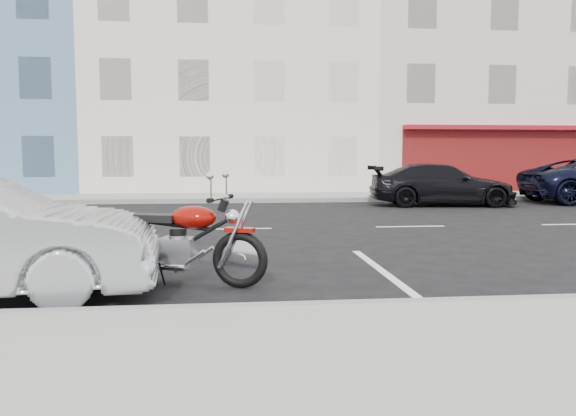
# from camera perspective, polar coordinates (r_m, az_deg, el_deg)

# --- Properties ---
(ground) EXTENTS (120.00, 120.00, 0.00)m
(ground) POSITION_cam_1_polar(r_m,az_deg,el_deg) (12.70, 3.71, -2.01)
(ground) COLOR black
(ground) RESTS_ON ground
(sidewalk_far) EXTENTS (80.00, 3.40, 0.15)m
(sidewalk_far) POSITION_cam_1_polar(r_m,az_deg,el_deg) (21.37, -13.68, 1.00)
(sidewalk_far) COLOR gray
(sidewalk_far) RESTS_ON ground
(curb_far) EXTENTS (80.00, 0.12, 0.16)m
(curb_far) POSITION_cam_1_polar(r_m,az_deg,el_deg) (19.69, -14.34, 0.65)
(curb_far) COLOR gray
(curb_far) RESTS_ON ground
(bldg_cream) EXTENTS (12.00, 12.00, 11.50)m
(bldg_cream) POSITION_cam_1_polar(r_m,az_deg,el_deg) (29.02, -5.81, 13.45)
(bldg_cream) COLOR beige
(bldg_cream) RESTS_ON ground
(bldg_corner) EXTENTS (14.00, 12.00, 12.50)m
(bldg_corner) POSITION_cam_1_polar(r_m,az_deg,el_deg) (31.91, 18.93, 13.35)
(bldg_corner) COLOR #BEB5A6
(bldg_corner) RESTS_ON ground
(motorcycle) EXTENTS (2.14, 1.01, 1.12)m
(motorcycle) POSITION_cam_1_polar(r_m,az_deg,el_deg) (6.85, -4.68, -3.97)
(motorcycle) COLOR black
(motorcycle) RESTS_ON ground
(car_far) EXTENTS (4.89, 2.45, 1.36)m
(car_far) POSITION_cam_1_polar(r_m,az_deg,el_deg) (19.01, 15.36, 2.29)
(car_far) COLOR black
(car_far) RESTS_ON ground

